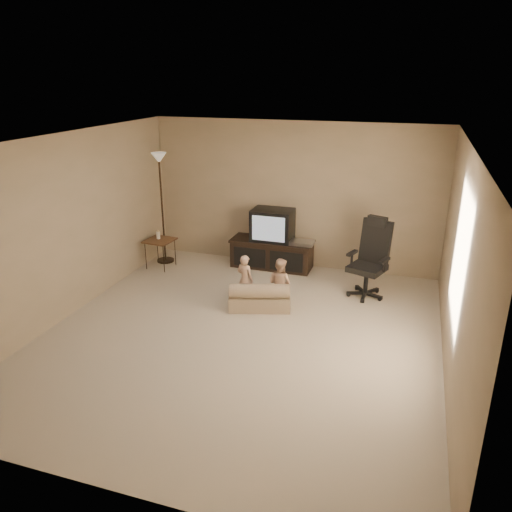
{
  "coord_description": "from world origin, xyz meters",
  "views": [
    {
      "loc": [
        1.96,
        -5.41,
        3.23
      ],
      "look_at": [
        0.02,
        0.6,
        0.9
      ],
      "focal_mm": 35.0,
      "sensor_mm": 36.0,
      "label": 1
    }
  ],
  "objects": [
    {
      "name": "floor_lamp",
      "position": [
        -2.21,
        2.16,
        1.43
      ],
      "size": [
        0.3,
        0.3,
        1.96
      ],
      "color": "black",
      "rests_on": "floor"
    },
    {
      "name": "toddler_right",
      "position": [
        0.26,
        0.96,
        0.38
      ],
      "size": [
        0.42,
        0.32,
        0.76
      ],
      "primitive_type": "imported",
      "rotation": [
        0.0,
        0.0,
        2.79
      ],
      "color": "tan",
      "rests_on": "floor"
    },
    {
      "name": "office_chair",
      "position": [
        1.44,
        1.81,
        0.44
      ],
      "size": [
        0.72,
        0.74,
        1.22
      ],
      "rotation": [
        0.0,
        0.0,
        -0.35
      ],
      "color": "black",
      "rests_on": "floor"
    },
    {
      "name": "room_shell",
      "position": [
        0.0,
        0.0,
        1.52
      ],
      "size": [
        5.5,
        5.5,
        5.5
      ],
      "color": "silver",
      "rests_on": "floor"
    },
    {
      "name": "child_sofa",
      "position": [
        -0.01,
        0.85,
        0.17
      ],
      "size": [
        0.97,
        0.72,
        0.43
      ],
      "rotation": [
        0.0,
        0.0,
        0.29
      ],
      "color": "tan",
      "rests_on": "floor"
    },
    {
      "name": "toddler_left",
      "position": [
        -0.26,
        0.96,
        0.38
      ],
      "size": [
        0.32,
        0.27,
        0.76
      ],
      "primitive_type": "imported",
      "rotation": [
        0.0,
        0.0,
        2.85
      ],
      "color": "tan",
      "rests_on": "floor"
    },
    {
      "name": "tv_stand",
      "position": [
        -0.29,
        2.49,
        0.43
      ],
      "size": [
        1.46,
        0.55,
        1.04
      ],
      "rotation": [
        0.0,
        0.0,
        -0.01
      ],
      "color": "black",
      "rests_on": "floor"
    },
    {
      "name": "floor",
      "position": [
        0.0,
        0.0,
        0.0
      ],
      "size": [
        5.5,
        5.5,
        0.0
      ],
      "primitive_type": "plane",
      "color": "beige",
      "rests_on": "ground"
    },
    {
      "name": "side_table",
      "position": [
        -2.15,
        1.88,
        0.49
      ],
      "size": [
        0.5,
        0.5,
        0.69
      ],
      "rotation": [
        0.0,
        0.0,
        -0.09
      ],
      "color": "brown",
      "rests_on": "floor"
    }
  ]
}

